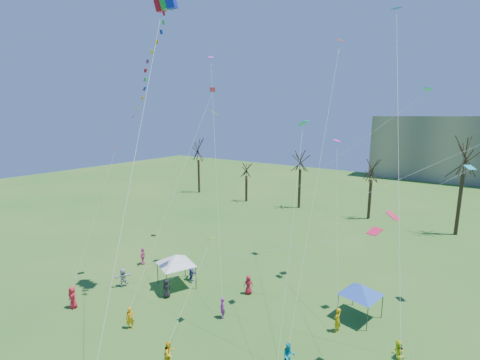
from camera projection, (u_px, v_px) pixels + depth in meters
The scene contains 6 objects.
bare_tree_row at pixel (372, 171), 47.24m from camera, with size 70.84×9.13×12.40m.
big_box_kite at pixel (151, 68), 24.64m from camera, with size 4.07×6.57×24.25m.
canopy_tent_white at pixel (176, 260), 29.50m from camera, with size 3.68×3.68×3.03m.
canopy_tent_blue at pixel (361, 289), 24.95m from camera, with size 3.53×3.53×2.70m.
festival_crowd at pixel (220, 315), 24.18m from camera, with size 26.78×10.62×1.85m.
small_kites_aloft at pixel (306, 135), 25.65m from camera, with size 29.02×19.07×32.98m.
Camera 1 is at (13.56, -12.21, 15.05)m, focal length 25.00 mm.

